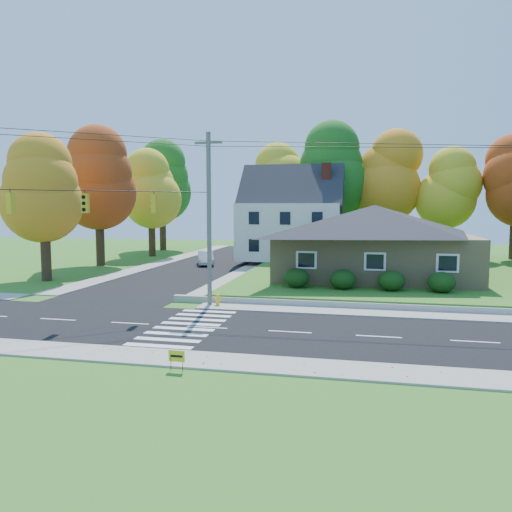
{
  "coord_description": "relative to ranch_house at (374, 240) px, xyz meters",
  "views": [
    {
      "loc": [
        7.25,
        -22.38,
        5.78
      ],
      "look_at": [
        0.67,
        8.0,
        2.7
      ],
      "focal_mm": 35.0,
      "sensor_mm": 36.0,
      "label": 1
    }
  ],
  "objects": [
    {
      "name": "yard_sign",
      "position": [
        -7.09,
        -22.28,
        -2.73
      ],
      "size": [
        0.6,
        0.06,
        0.75
      ],
      "color": "black",
      "rests_on": "ground"
    },
    {
      "name": "traffic_infrastructure",
      "position": [
        -8.15,
        -14.65,
        1.88
      ],
      "size": [
        38.1,
        10.66,
        10.0
      ],
      "color": "#666059",
      "rests_on": "ground"
    },
    {
      "name": "colonial_house",
      "position": [
        -7.96,
        12.0,
        1.32
      ],
      "size": [
        10.4,
        8.4,
        9.6
      ],
      "color": "silver",
      "rests_on": "lawn"
    },
    {
      "name": "tree_lot_1",
      "position": [
        -4.0,
        17.0,
        6.35
      ],
      "size": [
        7.84,
        7.84,
        14.6
      ],
      "color": "#3F2A19",
      "rests_on": "lawn"
    },
    {
      "name": "tree_lot_3",
      "position": [
        8.0,
        17.0,
        4.39
      ],
      "size": [
        6.16,
        6.16,
        11.47
      ],
      "color": "#3F2A19",
      "rests_on": "lawn"
    },
    {
      "name": "tree_lot_0",
      "position": [
        -10.0,
        18.0,
        5.04
      ],
      "size": [
        6.72,
        6.72,
        12.51
      ],
      "color": "#3F2A19",
      "rests_on": "lawn"
    },
    {
      "name": "tree_lot_2",
      "position": [
        2.0,
        18.0,
        5.7
      ],
      "size": [
        7.28,
        7.28,
        13.56
      ],
      "color": "#3F2A19",
      "rests_on": "lawn"
    },
    {
      "name": "ground",
      "position": [
        -8.0,
        -16.0,
        -3.27
      ],
      "size": [
        120.0,
        120.0,
        0.0
      ],
      "primitive_type": "plane",
      "color": "#3D7923"
    },
    {
      "name": "sidewalk_south",
      "position": [
        -8.0,
        -21.0,
        -3.23
      ],
      "size": [
        90.0,
        2.0,
        0.08
      ],
      "primitive_type": "cube",
      "color": "#9C9A90",
      "rests_on": "ground"
    },
    {
      "name": "white_car",
      "position": [
        -16.03,
        8.6,
        -2.56
      ],
      "size": [
        2.81,
        4.43,
        1.38
      ],
      "primitive_type": "imported",
      "rotation": [
        0.0,
        0.0,
        0.35
      ],
      "color": "silver",
      "rests_on": "road_cross"
    },
    {
      "name": "fire_hydrant",
      "position": [
        -8.98,
        -10.9,
        -2.91
      ],
      "size": [
        0.42,
        0.33,
        0.74
      ],
      "color": "yellow",
      "rests_on": "ground"
    },
    {
      "name": "sidewalk_north",
      "position": [
        -8.0,
        -11.0,
        -3.23
      ],
      "size": [
        90.0,
        2.0,
        0.08
      ],
      "primitive_type": "cube",
      "color": "#9C9A90",
      "rests_on": "ground"
    },
    {
      "name": "hedge_row",
      "position": [
        -0.5,
        -6.2,
        -2.13
      ],
      "size": [
        10.7,
        1.7,
        1.27
      ],
      "color": "#163A10",
      "rests_on": "lawn"
    },
    {
      "name": "tree_west_0",
      "position": [
        -25.0,
        -4.0,
        3.89
      ],
      "size": [
        6.16,
        6.16,
        11.47
      ],
      "color": "#3F2A19",
      "rests_on": "ground"
    },
    {
      "name": "road_main",
      "position": [
        -8.0,
        -16.0,
        -3.26
      ],
      "size": [
        90.0,
        8.0,
        0.02
      ],
      "primitive_type": "cube",
      "color": "black",
      "rests_on": "ground"
    },
    {
      "name": "tree_west_1",
      "position": [
        -26.0,
        6.0,
        5.2
      ],
      "size": [
        7.28,
        7.28,
        13.56
      ],
      "color": "#3F2A19",
      "rests_on": "ground"
    },
    {
      "name": "tree_west_2",
      "position": [
        -25.0,
        16.0,
        4.54
      ],
      "size": [
        6.72,
        6.72,
        12.51
      ],
      "color": "#3F2A19",
      "rests_on": "ground"
    },
    {
      "name": "ranch_house",
      "position": [
        0.0,
        0.0,
        0.0
      ],
      "size": [
        14.6,
        10.6,
        5.4
      ],
      "color": "tan",
      "rests_on": "lawn"
    },
    {
      "name": "tree_west_3",
      "position": [
        -27.0,
        24.0,
        5.85
      ],
      "size": [
        7.84,
        7.84,
        14.6
      ],
      "color": "#3F2A19",
      "rests_on": "ground"
    },
    {
      "name": "lawn",
      "position": [
        5.0,
        5.0,
        -3.02
      ],
      "size": [
        30.0,
        30.0,
        0.5
      ],
      "primitive_type": "cube",
      "color": "#3D7923",
      "rests_on": "ground"
    },
    {
      "name": "road_cross",
      "position": [
        -16.0,
        10.0,
        -3.25
      ],
      "size": [
        8.0,
        44.0,
        0.02
      ],
      "primitive_type": "cube",
      "color": "black",
      "rests_on": "ground"
    }
  ]
}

